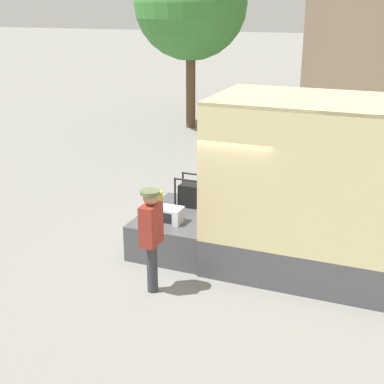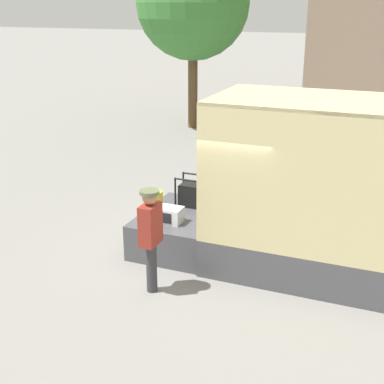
{
  "view_description": "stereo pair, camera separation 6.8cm",
  "coord_description": "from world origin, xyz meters",
  "px_view_note": "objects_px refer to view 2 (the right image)",
  "views": [
    {
      "loc": [
        3.08,
        -8.96,
        4.6
      ],
      "look_at": [
        -0.44,
        -0.2,
        1.25
      ],
      "focal_mm": 50.0,
      "sensor_mm": 36.0,
      "label": 1
    },
    {
      "loc": [
        3.14,
        -8.93,
        4.6
      ],
      "look_at": [
        -0.44,
        -0.2,
        1.25
      ],
      "focal_mm": 50.0,
      "sensor_mm": 36.0,
      "label": 2
    }
  ],
  "objects_px": {
    "orange_bucket": "(155,201)",
    "worker_person": "(151,230)",
    "microwave": "(170,215)",
    "street_tree": "(193,3)",
    "portable_generator": "(193,195)"
  },
  "relations": [
    {
      "from": "orange_bucket",
      "to": "worker_person",
      "type": "distance_m",
      "value": 1.98
    },
    {
      "from": "microwave",
      "to": "street_tree",
      "type": "bearing_deg",
      "value": 110.09
    },
    {
      "from": "street_tree",
      "to": "orange_bucket",
      "type": "bearing_deg",
      "value": -71.75
    },
    {
      "from": "orange_bucket",
      "to": "street_tree",
      "type": "distance_m",
      "value": 11.26
    },
    {
      "from": "microwave",
      "to": "portable_generator",
      "type": "distance_m",
      "value": 0.98
    },
    {
      "from": "worker_person",
      "to": "microwave",
      "type": "bearing_deg",
      "value": 101.0
    },
    {
      "from": "portable_generator",
      "to": "orange_bucket",
      "type": "bearing_deg",
      "value": -140.66
    },
    {
      "from": "portable_generator",
      "to": "worker_person",
      "type": "bearing_deg",
      "value": -85.31
    },
    {
      "from": "microwave",
      "to": "portable_generator",
      "type": "bearing_deg",
      "value": 85.92
    },
    {
      "from": "microwave",
      "to": "worker_person",
      "type": "relative_size",
      "value": 0.25
    },
    {
      "from": "street_tree",
      "to": "portable_generator",
      "type": "bearing_deg",
      "value": -67.71
    },
    {
      "from": "orange_bucket",
      "to": "worker_person",
      "type": "height_order",
      "value": "worker_person"
    },
    {
      "from": "worker_person",
      "to": "street_tree",
      "type": "relative_size",
      "value": 0.27
    },
    {
      "from": "microwave",
      "to": "orange_bucket",
      "type": "xyz_separation_m",
      "value": [
        -0.54,
        0.47,
        0.05
      ]
    },
    {
      "from": "orange_bucket",
      "to": "worker_person",
      "type": "bearing_deg",
      "value": -66.17
    }
  ]
}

